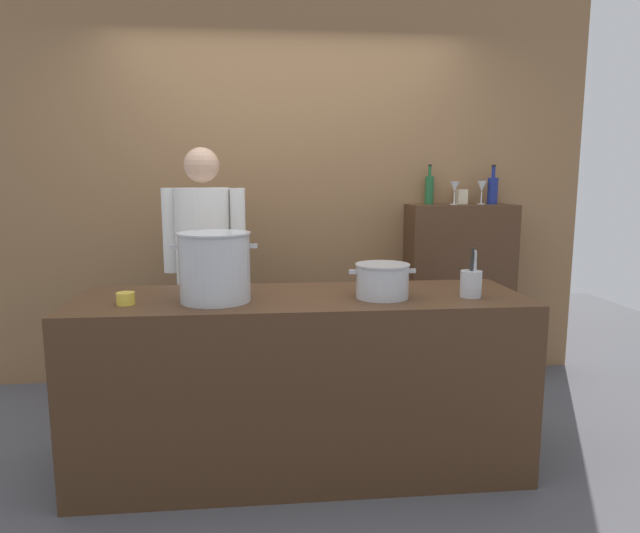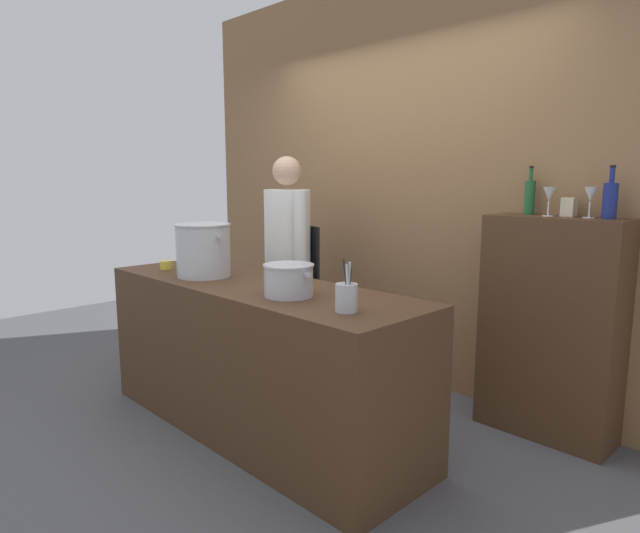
% 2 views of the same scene
% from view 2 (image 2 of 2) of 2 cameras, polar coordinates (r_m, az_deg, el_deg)
% --- Properties ---
extents(ground_plane, '(8.00, 8.00, 0.00)m').
position_cam_2_polar(ground_plane, '(3.48, -6.44, -16.47)').
color(ground_plane, '#4C4C51').
extents(brick_back_panel, '(4.40, 0.10, 3.00)m').
position_cam_2_polar(brick_back_panel, '(4.14, 8.78, 9.06)').
color(brick_back_panel, olive).
rests_on(brick_back_panel, ground_plane).
extents(prep_counter, '(2.21, 0.70, 0.90)m').
position_cam_2_polar(prep_counter, '(3.31, -6.59, -9.44)').
color(prep_counter, '#472D1C').
rests_on(prep_counter, ground_plane).
extents(bar_cabinet, '(0.76, 0.32, 1.29)m').
position_cam_2_polar(bar_cabinet, '(3.46, 22.91, -5.94)').
color(bar_cabinet, '#472D1C').
rests_on(bar_cabinet, ground_plane).
extents(chef, '(0.51, 0.39, 1.66)m').
position_cam_2_polar(chef, '(4.06, -3.34, 1.57)').
color(chef, black).
rests_on(chef, ground_plane).
extents(stockpot_large, '(0.40, 0.34, 0.33)m').
position_cam_2_polar(stockpot_large, '(3.46, -12.09, 1.68)').
color(stockpot_large, '#B7BABF').
rests_on(stockpot_large, prep_counter).
extents(stockpot_small, '(0.33, 0.27, 0.17)m').
position_cam_2_polar(stockpot_small, '(2.83, -3.30, -1.43)').
color(stockpot_small, '#B7BABF').
rests_on(stockpot_small, prep_counter).
extents(utensil_crock, '(0.10, 0.10, 0.25)m').
position_cam_2_polar(utensil_crock, '(2.51, 2.78, -3.17)').
color(utensil_crock, '#B7BABF').
rests_on(utensil_crock, prep_counter).
extents(butter_jar, '(0.08, 0.08, 0.06)m').
position_cam_2_polar(butter_jar, '(3.81, -15.74, 0.17)').
color(butter_jar, yellow).
rests_on(butter_jar, prep_counter).
extents(wine_bottle_green, '(0.06, 0.06, 0.28)m').
position_cam_2_polar(wine_bottle_green, '(3.51, 21.03, 6.86)').
color(wine_bottle_green, '#1E592D').
rests_on(wine_bottle_green, bar_cabinet).
extents(wine_bottle_cobalt, '(0.08, 0.08, 0.28)m').
position_cam_2_polar(wine_bottle_cobalt, '(3.31, 28.01, 6.21)').
color(wine_bottle_cobalt, navy).
rests_on(wine_bottle_cobalt, bar_cabinet).
extents(wine_glass_wide, '(0.07, 0.07, 0.17)m').
position_cam_2_polar(wine_glass_wide, '(3.31, 26.37, 6.63)').
color(wine_glass_wide, silver).
rests_on(wine_glass_wide, bar_cabinet).
extents(wine_glass_tall, '(0.07, 0.07, 0.17)m').
position_cam_2_polar(wine_glass_tall, '(3.36, 22.79, 6.88)').
color(wine_glass_tall, silver).
rests_on(wine_glass_tall, bar_cabinet).
extents(spice_tin_cream, '(0.07, 0.07, 0.11)m').
position_cam_2_polar(spice_tin_cream, '(3.41, 24.53, 5.67)').
color(spice_tin_cream, beige).
rests_on(spice_tin_cream, bar_cabinet).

